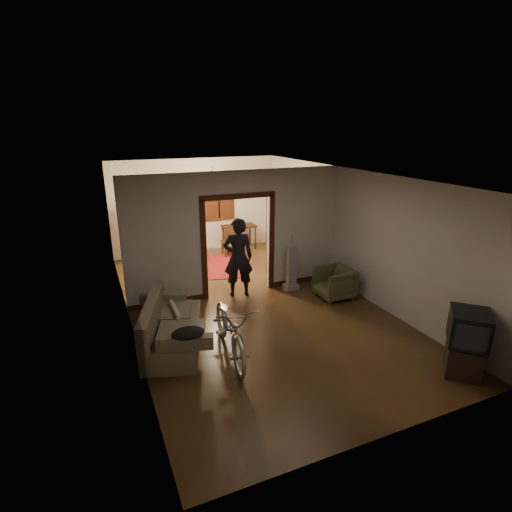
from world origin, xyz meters
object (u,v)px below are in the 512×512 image
bicycle (230,327)px  armchair (334,283)px  sofa (173,322)px  desk (239,237)px  person (238,258)px  locker (160,232)px

bicycle → armchair: 3.22m
sofa → desk: 5.81m
sofa → bicycle: (0.81, -0.70, 0.07)m
person → desk: size_ratio=1.80×
sofa → bicycle: 1.07m
sofa → locker: size_ratio=1.14×
bicycle → sofa: bearing=145.2°
person → armchair: bearing=166.1°
sofa → bicycle: size_ratio=1.00×
person → bicycle: bearing=78.9°
sofa → armchair: sofa is taller
armchair → desk: desk is taller
bicycle → locker: size_ratio=1.14×
armchair → locker: locker is taller
sofa → locker: (0.67, 4.71, 0.41)m
bicycle → person: (1.01, 2.28, 0.39)m
sofa → desk: bearing=75.6°
locker → armchair: bearing=-69.6°
sofa → desk: size_ratio=1.93×
bicycle → desk: bearing=73.8°
armchair → person: person is taller
armchair → locker: (-3.08, 4.11, 0.51)m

